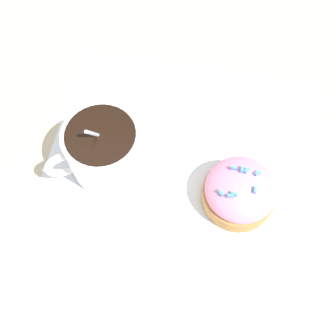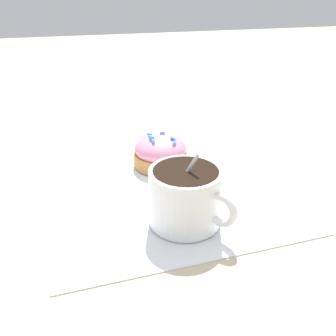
# 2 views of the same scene
# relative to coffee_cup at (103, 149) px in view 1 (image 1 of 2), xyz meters

# --- Properties ---
(ground_plane) EXTENTS (3.00, 3.00, 0.00)m
(ground_plane) POSITION_rel_coffee_cup_xyz_m (-0.08, -0.01, -0.04)
(ground_plane) COLOR #C6B793
(paper_napkin) EXTENTS (0.34, 0.34, 0.00)m
(paper_napkin) POSITION_rel_coffee_cup_xyz_m (-0.08, -0.01, -0.04)
(paper_napkin) COLOR white
(paper_napkin) RESTS_ON ground_plane
(coffee_cup) EXTENTS (0.10, 0.09, 0.09)m
(coffee_cup) POSITION_rel_coffee_cup_xyz_m (0.00, 0.00, 0.00)
(coffee_cup) COLOR white
(coffee_cup) RESTS_ON paper_napkin
(frosted_pastry) EXTENTS (0.08, 0.08, 0.05)m
(frosted_pastry) POSITION_rel_coffee_cup_xyz_m (-0.16, 0.01, -0.02)
(frosted_pastry) COLOR #C18442
(frosted_pastry) RESTS_ON paper_napkin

